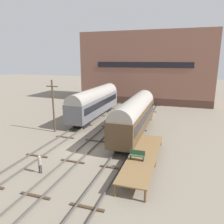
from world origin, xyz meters
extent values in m
plane|color=slate|center=(0.00, 0.00, 0.00)|extent=(200.00, 200.00, 0.00)
cube|color=#4C4742|center=(-5.01, 0.00, 0.18)|extent=(0.08, 60.00, 0.16)
cube|color=#4C4742|center=(-3.57, 0.00, 0.18)|extent=(0.08, 60.00, 0.16)
cube|color=#3D2D1E|center=(-4.29, -3.00, 0.05)|extent=(2.60, 0.24, 0.10)
cube|color=#3D2D1E|center=(-4.29, 3.00, 0.05)|extent=(2.60, 0.24, 0.10)
cube|color=#3D2D1E|center=(-4.29, 9.00, 0.05)|extent=(2.60, 0.24, 0.10)
cube|color=#3D2D1E|center=(-4.29, 15.00, 0.05)|extent=(2.60, 0.24, 0.10)
cube|color=#3D2D1E|center=(-4.29, 21.00, 0.05)|extent=(2.60, 0.24, 0.10)
cube|color=#3D2D1E|center=(-4.29, 27.00, 0.05)|extent=(2.60, 0.24, 0.10)
cube|color=#4C4742|center=(-0.72, 0.00, 0.18)|extent=(0.08, 60.00, 0.16)
cube|color=#4C4742|center=(0.72, 0.00, 0.18)|extent=(0.08, 60.00, 0.16)
cube|color=#3D2D1E|center=(0.00, -9.00, 0.05)|extent=(2.60, 0.24, 0.10)
cube|color=#3D2D1E|center=(0.00, -3.00, 0.05)|extent=(2.60, 0.24, 0.10)
cube|color=#3D2D1E|center=(0.00, 3.00, 0.05)|extent=(2.60, 0.24, 0.10)
cube|color=#3D2D1E|center=(0.00, 9.00, 0.05)|extent=(2.60, 0.24, 0.10)
cube|color=#3D2D1E|center=(0.00, 15.00, 0.05)|extent=(2.60, 0.24, 0.10)
cube|color=#3D2D1E|center=(0.00, 21.00, 0.05)|extent=(2.60, 0.24, 0.10)
cube|color=#3D2D1E|center=(0.00, 27.00, 0.05)|extent=(2.60, 0.24, 0.10)
cube|color=#4C4742|center=(3.57, 0.00, 0.18)|extent=(0.08, 60.00, 0.16)
cube|color=#4C4742|center=(5.01, 0.00, 0.18)|extent=(0.08, 60.00, 0.16)
cube|color=#3D2D1E|center=(4.29, -9.00, 0.05)|extent=(2.60, 0.24, 0.10)
cube|color=#3D2D1E|center=(4.29, -3.00, 0.05)|extent=(2.60, 0.24, 0.10)
cube|color=#3D2D1E|center=(4.29, 3.00, 0.05)|extent=(2.60, 0.24, 0.10)
cube|color=#3D2D1E|center=(4.29, 9.00, 0.05)|extent=(2.60, 0.24, 0.10)
cube|color=#3D2D1E|center=(4.29, 15.00, 0.05)|extent=(2.60, 0.24, 0.10)
cube|color=#3D2D1E|center=(4.29, 21.00, 0.05)|extent=(2.60, 0.24, 0.10)
cube|color=#3D2D1E|center=(4.29, 27.00, 0.05)|extent=(2.60, 0.24, 0.10)
cube|color=black|center=(4.29, 11.32, 0.50)|extent=(1.80, 2.40, 1.00)
cube|color=black|center=(4.29, 1.43, 0.50)|extent=(1.80, 2.40, 1.00)
cube|color=#4C3823|center=(4.29, 6.37, 2.44)|extent=(2.96, 15.22, 2.89)
cube|color=black|center=(4.29, 6.37, 2.79)|extent=(3.00, 14.01, 1.04)
cylinder|color=gray|center=(4.29, 6.37, 3.89)|extent=(2.81, 14.92, 2.81)
cube|color=black|center=(-4.29, 18.92, 0.50)|extent=(1.80, 2.40, 1.00)
cube|color=black|center=(-4.29, 8.12, 0.50)|extent=(1.80, 2.40, 1.00)
cube|color=slate|center=(-4.29, 13.52, 2.43)|extent=(3.00, 16.62, 2.86)
cube|color=black|center=(-4.29, 13.52, 2.77)|extent=(3.04, 15.29, 1.03)
cylinder|color=gray|center=(-4.29, 13.52, 3.86)|extent=(2.85, 16.29, 2.85)
cube|color=brown|center=(6.91, -1.46, 1.06)|extent=(2.61, 11.56, 0.10)
cylinder|color=brown|center=(5.76, -7.09, 0.50)|extent=(0.20, 0.20, 1.01)
cylinder|color=brown|center=(8.07, -7.09, 0.50)|extent=(0.20, 0.20, 1.01)
cylinder|color=brown|center=(5.76, 4.17, 0.50)|extent=(0.20, 0.20, 1.01)
cylinder|color=brown|center=(8.07, 4.17, 0.50)|extent=(0.20, 0.20, 1.01)
cylinder|color=brown|center=(5.76, -1.46, 0.50)|extent=(0.20, 0.20, 1.01)
cylinder|color=brown|center=(8.07, -1.46, 0.50)|extent=(0.20, 0.20, 1.01)
cube|color=#2D4C33|center=(6.55, -2.78, 1.54)|extent=(1.40, 0.40, 0.06)
cube|color=#2D4C33|center=(6.55, -2.61, 1.79)|extent=(1.40, 0.06, 0.45)
cube|color=black|center=(5.95, -2.78, 1.31)|extent=(0.06, 0.40, 0.40)
cube|color=black|center=(7.14, -2.78, 1.31)|extent=(0.06, 0.40, 0.40)
cylinder|color=#282833|center=(-1.86, -5.89, 0.41)|extent=(0.12, 0.12, 0.82)
cylinder|color=#282833|center=(-1.66, -5.89, 0.41)|extent=(0.12, 0.12, 0.82)
cylinder|color=gray|center=(-1.76, -5.89, 1.16)|extent=(0.32, 0.32, 0.68)
sphere|color=tan|center=(-1.76, -5.89, 1.61)|extent=(0.22, 0.22, 0.22)
cylinder|color=#473828|center=(-6.89, 4.66, 3.70)|extent=(0.24, 0.24, 7.40)
cube|color=#473828|center=(-6.89, 4.66, 6.52)|extent=(1.80, 0.12, 0.12)
cube|color=#4F342A|center=(1.49, 33.36, 0.81)|extent=(30.08, 12.00, 1.61)
cube|color=brown|center=(1.49, 33.36, 8.88)|extent=(30.08, 12.00, 14.52)
cube|color=black|center=(1.49, 27.30, 8.88)|extent=(21.06, 0.10, 1.20)
camera|label=1|loc=(10.05, -21.07, 10.19)|focal=35.00mm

